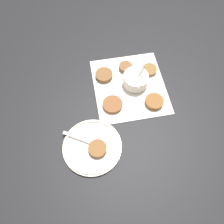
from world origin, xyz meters
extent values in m
plane|color=black|center=(0.00, 0.00, 0.00)|extent=(4.00, 4.00, 0.00)
cube|color=silver|center=(0.00, 0.00, 0.00)|extent=(0.32, 0.30, 0.00)
cylinder|color=silver|center=(-0.01, 0.03, 0.03)|extent=(0.10, 0.10, 0.05)
cylinder|color=orange|center=(-0.01, 0.03, 0.02)|extent=(0.09, 0.09, 0.03)
cone|color=silver|center=(0.04, 0.03, 0.05)|extent=(0.02, 0.02, 0.02)
cylinder|color=silver|center=(-0.01, 0.04, 0.06)|extent=(0.01, 0.04, 0.09)
cylinder|color=brown|center=(-0.09, 0.00, 0.01)|extent=(0.06, 0.06, 0.02)
cylinder|color=brown|center=(-0.06, 0.10, 0.01)|extent=(0.06, 0.06, 0.01)
cylinder|color=brown|center=(0.08, -0.08, 0.01)|extent=(0.08, 0.08, 0.01)
cylinder|color=brown|center=(0.10, 0.08, 0.01)|extent=(0.07, 0.07, 0.02)
cylinder|color=brown|center=(-0.06, -0.10, 0.01)|extent=(0.07, 0.07, 0.02)
cylinder|color=silver|center=(0.24, -0.18, 0.01)|extent=(0.21, 0.21, 0.01)
torus|color=silver|center=(0.24, -0.18, 0.01)|extent=(0.20, 0.20, 0.01)
cylinder|color=brown|center=(0.25, -0.16, 0.02)|extent=(0.07, 0.07, 0.01)
cube|color=silver|center=(0.20, -0.23, 0.02)|extent=(0.06, 0.10, 0.00)
cube|color=silver|center=(0.24, -0.16, 0.02)|extent=(0.06, 0.07, 0.00)
cube|color=black|center=(0.25, -0.16, 0.02)|extent=(0.03, 0.05, 0.00)
cube|color=black|center=(0.24, -0.16, 0.02)|extent=(0.03, 0.05, 0.00)
cube|color=black|center=(0.24, -0.15, 0.02)|extent=(0.03, 0.05, 0.00)
camera|label=1|loc=(0.50, -0.15, 0.76)|focal=35.00mm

